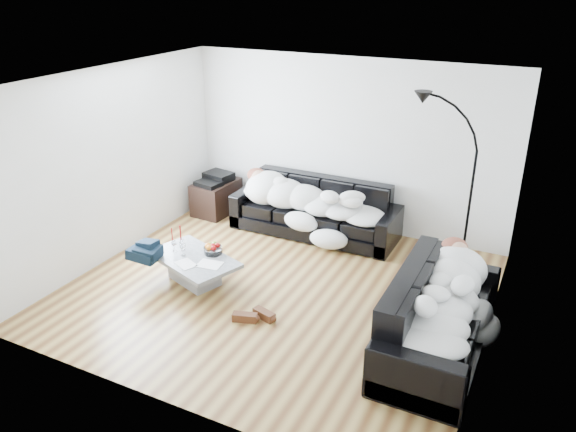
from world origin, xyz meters
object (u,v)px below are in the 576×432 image
at_px(sleeper_back, 314,196).
at_px(wine_glass_b, 174,246).
at_px(av_cabinet, 216,197).
at_px(sofa_back, 315,208).
at_px(sofa_right, 440,314).
at_px(sleeper_right, 442,297).
at_px(fruit_bowl, 213,248).
at_px(floor_lamp, 470,202).
at_px(coffee_table, 194,269).
at_px(candle_right, 181,235).
at_px(wine_glass_a, 183,245).
at_px(wine_glass_c, 183,249).
at_px(stereo, 215,178).
at_px(candle_left, 172,236).
at_px(shoes, 254,316).

relative_size(sleeper_back, wine_glass_b, 13.93).
bearing_deg(av_cabinet, wine_glass_b, -68.11).
xyz_separation_m(sofa_back, sofa_right, (2.33, -2.06, 0.02)).
xyz_separation_m(sofa_right, sleeper_right, (0.00, 0.00, 0.21)).
distance_m(fruit_bowl, floor_lamp, 3.31).
distance_m(coffee_table, candle_right, 0.55).
relative_size(wine_glass_a, candle_right, 0.60).
distance_m(wine_glass_c, stereo, 2.26).
bearing_deg(wine_glass_a, fruit_bowl, 15.37).
height_order(sleeper_back, fruit_bowl, sleeper_back).
bearing_deg(wine_glass_a, wine_glass_c, -53.77).
bearing_deg(fruit_bowl, coffee_table, -129.67).
bearing_deg(fruit_bowl, wine_glass_c, -143.46).
bearing_deg(wine_glass_b, wine_glass_a, 37.66).
xyz_separation_m(fruit_bowl, wine_glass_b, (-0.48, -0.17, 0.00)).
height_order(sofa_back, floor_lamp, floor_lamp).
xyz_separation_m(fruit_bowl, wine_glass_a, (-0.39, -0.11, 0.00)).
height_order(sleeper_back, sleeper_right, sleeper_right).
xyz_separation_m(candle_left, av_cabinet, (-0.52, 1.85, -0.19)).
relative_size(candle_right, floor_lamp, 0.12).
bearing_deg(sofa_back, wine_glass_c, -114.49).
height_order(av_cabinet, stereo, stereo).
xyz_separation_m(wine_glass_b, wine_glass_c, (0.17, -0.05, 0.02)).
distance_m(sofa_right, wine_glass_b, 3.44).
bearing_deg(wine_glass_a, wine_glass_b, -142.34).
bearing_deg(shoes, candle_left, 152.15).
bearing_deg(candle_left, stereo, 105.60).
xyz_separation_m(coffee_table, wine_glass_c, (-0.14, -0.02, 0.27)).
distance_m(sofa_back, av_cabinet, 1.80).
relative_size(sofa_back, av_cabinet, 3.23).
distance_m(coffee_table, wine_glass_c, 0.30).
relative_size(sofa_right, fruit_bowl, 8.89).
bearing_deg(coffee_table, wine_glass_a, 156.74).
bearing_deg(shoes, wine_glass_a, 152.66).
distance_m(sofa_back, stereo, 1.80).
distance_m(sofa_back, floor_lamp, 2.36).
bearing_deg(candle_left, av_cabinet, 105.60).
height_order(wine_glass_c, stereo, stereo).
distance_m(coffee_table, av_cabinet, 2.29).
distance_m(av_cabinet, floor_lamp, 4.13).
relative_size(sofa_right, stereo, 4.86).
xyz_separation_m(sleeper_back, sleeper_right, (2.33, -2.01, 0.01)).
xyz_separation_m(sleeper_right, candle_right, (-3.50, 0.30, -0.17)).
bearing_deg(candle_right, wine_glass_b, -73.50).
xyz_separation_m(sofa_back, shoes, (0.33, -2.45, -0.36)).
relative_size(sleeper_back, shoes, 4.42).
distance_m(sofa_right, wine_glass_c, 3.26).
height_order(sleeper_right, wine_glass_a, sleeper_right).
bearing_deg(sleeper_back, coffee_table, -111.95).
xyz_separation_m(sofa_back, fruit_bowl, (-0.63, -1.82, 0.01)).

